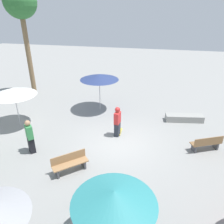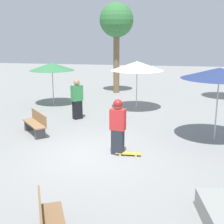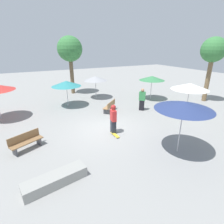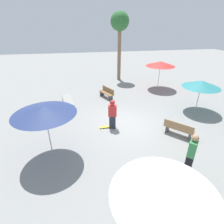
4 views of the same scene
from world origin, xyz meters
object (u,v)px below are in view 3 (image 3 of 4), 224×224
shade_umbrella_green (152,78)px  shade_umbrella_white (190,86)px  bystander_watching (142,99)px  concrete_ledge (56,180)px  skateboard (115,135)px  palm_tree_far_back (70,50)px  shade_umbrella_teal (66,84)px  bench_far (26,142)px  skater_main (113,118)px  palm_tree_center_left (213,52)px  bench_near (110,106)px  shade_umbrella_navy (184,105)px  shade_umbrella_grey (95,78)px

shade_umbrella_green → shade_umbrella_white: bearing=86.3°
bystander_watching → concrete_ledge: bearing=78.3°
skateboard → palm_tree_far_back: (-0.48, -10.74, 4.46)m
shade_umbrella_white → shade_umbrella_teal: 9.64m
skateboard → shade_umbrella_white: bearing=92.1°
skateboard → shade_umbrella_white: (-6.29, -0.43, 2.15)m
shade_umbrella_teal → bench_far: bearing=58.8°
skateboard → shade_umbrella_teal: shade_umbrella_teal is taller
skateboard → bystander_watching: (-3.97, -2.85, 0.84)m
palm_tree_far_back → skater_main: bearing=87.8°
shade_umbrella_teal → bystander_watching: (-5.07, 3.76, -1.07)m
palm_tree_center_left → palm_tree_far_back: bearing=-39.5°
bench_far → shade_umbrella_green: shade_umbrella_green is taller
bench_near → palm_tree_center_left: size_ratio=0.26×
shade_umbrella_navy → shade_umbrella_white: bearing=-142.7°
palm_tree_center_left → palm_tree_far_back: (10.33, -8.50, 0.08)m
shade_umbrella_white → bystander_watching: 3.60m
shade_umbrella_white → shade_umbrella_green: bearing=-93.7°
skater_main → palm_tree_far_back: palm_tree_far_back is taller
skater_main → palm_tree_center_left: (-10.73, -1.89, 3.49)m
shade_umbrella_teal → concrete_ledge: bearing=73.3°
skateboard → palm_tree_center_left: palm_tree_center_left is taller
bench_far → bystander_watching: bearing=168.3°
bench_far → palm_tree_center_left: palm_tree_center_left is taller
shade_umbrella_green → shade_umbrella_white: 4.57m
concrete_ledge → shade_umbrella_teal: shade_umbrella_teal is taller
bench_near → bystander_watching: (-2.45, 0.92, 0.47)m
shade_umbrella_grey → palm_tree_far_back: size_ratio=0.39×
skateboard → shade_umbrella_teal: 6.97m
concrete_ledge → palm_tree_center_left: palm_tree_center_left is taller
shade_umbrella_green → skateboard: bearing=37.1°
skater_main → shade_umbrella_green: (-6.52, -4.63, 1.10)m
palm_tree_center_left → concrete_ledge: bearing=17.5°
concrete_ledge → shade_umbrella_green: bearing=-144.7°
shade_umbrella_green → palm_tree_far_back: bearing=-43.3°
bench_near → bystander_watching: 2.66m
shade_umbrella_teal → shade_umbrella_grey: bearing=-158.4°
bench_near → bystander_watching: bearing=-62.7°
concrete_ledge → shade_umbrella_green: 12.85m
shade_umbrella_white → shade_umbrella_teal: size_ratio=1.07×
skateboard → shade_umbrella_green: 8.50m
shade_umbrella_white → bystander_watching: (2.32, -2.42, -1.31)m
bench_far → shade_umbrella_white: (-10.94, 0.35, 1.78)m
bench_far → skateboard: bearing=145.3°
shade_umbrella_green → palm_tree_far_back: size_ratio=0.41×
skater_main → shade_umbrella_navy: bearing=40.1°
palm_tree_center_left → bystander_watching: 7.72m
skater_main → bench_near: bearing=166.2°
shade_umbrella_navy → palm_tree_center_left: 10.38m
shade_umbrella_white → bystander_watching: shade_umbrella_white is taller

